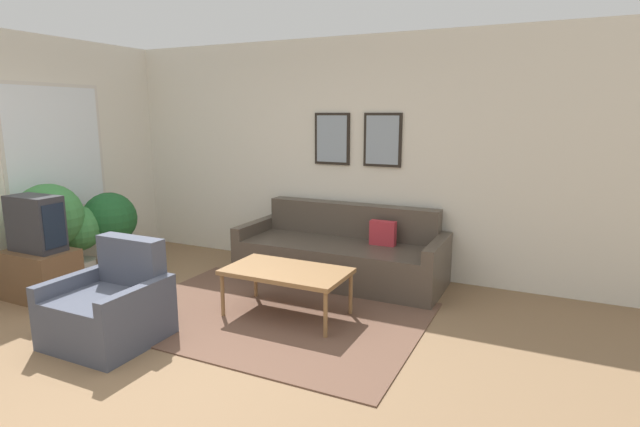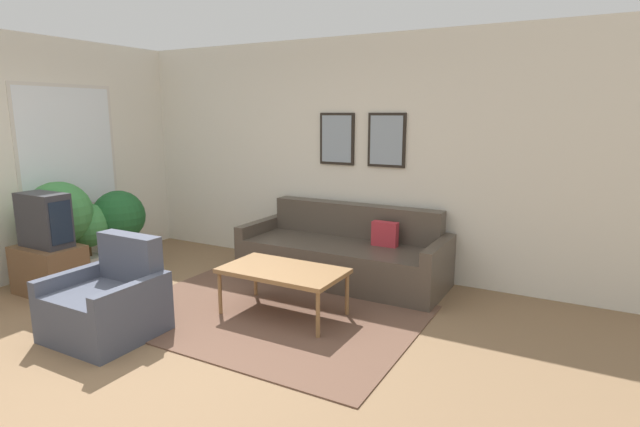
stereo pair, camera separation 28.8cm
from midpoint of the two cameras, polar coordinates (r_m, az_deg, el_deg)
name	(u,v)px [view 1 (the left image)]	position (r m, az deg, el deg)	size (l,w,h in m)	color
ground_plane	(138,363)	(4.19, -22.01, -15.58)	(16.00, 16.00, 0.00)	#846647
area_rug	(271,316)	(4.74, -7.37, -11.52)	(2.73, 1.94, 0.01)	brown
wall_back	(311,154)	(6.10, -2.36, 6.75)	(8.00, 0.09, 2.70)	silver
couch	(342,255)	(5.61, 1.02, -4.72)	(2.29, 0.90, 0.82)	#4C4238
coffee_table	(287,273)	(4.59, -5.64, -6.81)	(1.12, 0.63, 0.45)	olive
tv_stand	(41,275)	(5.84, -30.49, -6.05)	(0.69, 0.46, 0.51)	brown
tv	(36,223)	(5.72, -31.00, -0.98)	(0.55, 0.28, 0.55)	#2D2D33
armchair	(110,309)	(4.56, -24.55, -9.87)	(0.81, 0.76, 0.82)	#474C5B
potted_plant_tall	(49,219)	(6.15, -29.73, -0.54)	(0.70, 0.70, 1.11)	beige
potted_plant_by_window	(110,221)	(6.42, -24.08, -0.75)	(0.62, 0.62, 0.94)	slate
potted_plant_small	(79,234)	(6.31, -27.06, -2.07)	(0.51, 0.51, 0.83)	beige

